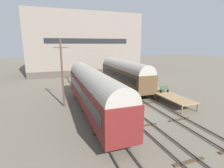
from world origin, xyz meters
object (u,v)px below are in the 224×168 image
object	(u,v)px
train_car_maroon	(93,89)
utility_pole	(62,73)
train_car_brown	(124,73)
bench	(164,89)
person_worker	(124,117)

from	to	relation	value
train_car_maroon	utility_pole	size ratio (longest dim) A/B	2.13
train_car_brown	bench	bearing A→B (deg)	-71.10
bench	utility_pole	bearing A→B (deg)	172.41
train_car_brown	utility_pole	bearing A→B (deg)	-150.40
train_car_brown	person_worker	xyz separation A→B (m)	(-6.29, -14.67, -1.87)
train_car_brown	bench	distance (m)	9.03
person_worker	utility_pole	world-z (taller)	utility_pole
train_car_brown	utility_pole	world-z (taller)	utility_pole
person_worker	utility_pole	size ratio (longest dim) A/B	0.21
train_car_maroon	bench	size ratio (longest dim) A/B	13.35
train_car_maroon	person_worker	distance (m)	5.34
utility_pole	train_car_maroon	bearing A→B (deg)	-49.43
utility_pole	person_worker	bearing A→B (deg)	-57.46
train_car_maroon	train_car_brown	xyz separation A→B (m)	(8.38, 10.16, -0.09)
person_worker	bench	bearing A→B (deg)	34.15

